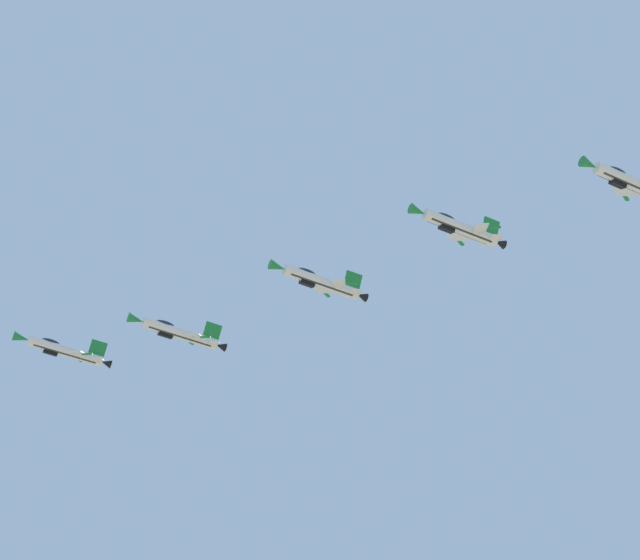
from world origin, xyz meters
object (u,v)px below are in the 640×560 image
(fighter_jet_lead, at_px, (64,350))
(fighter_jet_left_outer, at_px, (459,227))
(fighter_jet_left_wing, at_px, (178,333))
(fighter_jet_right_wing, at_px, (320,282))
(fighter_jet_right_outer, at_px, (630,182))

(fighter_jet_lead, xyz_separation_m, fighter_jet_left_outer, (60.71, -24.86, 2.55))
(fighter_jet_left_wing, bearing_deg, fighter_jet_lead, 45.12)
(fighter_jet_left_outer, bearing_deg, fighter_jet_right_wing, 41.23)
(fighter_jet_lead, relative_size, fighter_jet_right_outer, 1.00)
(fighter_jet_left_outer, bearing_deg, fighter_jet_lead, 41.55)
(fighter_jet_right_wing, bearing_deg, fighter_jet_left_outer, -138.77)
(fighter_jet_right_wing, xyz_separation_m, fighter_jet_right_outer, (41.76, -18.32, 1.20))
(fighter_jet_left_outer, bearing_deg, fighter_jet_right_outer, -140.87)
(fighter_jet_right_wing, distance_m, fighter_jet_right_outer, 45.62)
(fighter_jet_lead, height_order, fighter_jet_left_wing, fighter_jet_lead)
(fighter_jet_left_wing, distance_m, fighter_jet_left_outer, 45.66)
(fighter_jet_left_wing, height_order, fighter_jet_right_outer, fighter_jet_right_outer)
(fighter_jet_left_wing, relative_size, fighter_jet_right_outer, 1.00)
(fighter_jet_right_wing, relative_size, fighter_jet_right_outer, 1.00)
(fighter_jet_lead, xyz_separation_m, fighter_jet_left_wing, (19.14, -6.48, -1.80))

